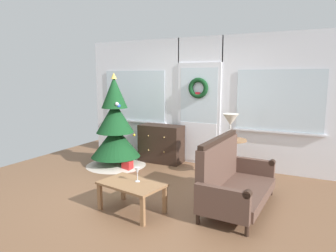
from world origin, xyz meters
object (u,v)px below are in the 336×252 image
Objects in this scene: side_table at (232,151)px; coffee_table at (132,187)px; settee_sofa at (231,180)px; dresser_cabinet at (161,144)px; table_lamp at (231,123)px; wine_glass at (137,171)px; christmas_tree at (115,131)px; gift_box at (127,165)px.

coffee_table is (-0.83, -1.94, -0.16)m from side_table.
coffee_table is at bearing -146.73° from settee_sofa.
dresser_cabinet is 0.59× the size of settee_sofa.
side_table is at bearing -12.26° from dresser_cabinet.
table_lamp is at bearing 106.42° from settee_sofa.
side_table is at bearing 67.01° from wine_glass.
christmas_tree is 2.78m from settee_sofa.
christmas_tree is at bearing 157.33° from gift_box.
christmas_tree is at bearing -172.99° from side_table.
christmas_tree is 2.24m from coffee_table.
wine_glass is (-0.73, -1.90, -0.44)m from table_lamp.
side_table is 2.11m from coffee_table.
coffee_table is at bearing -116.60° from wine_glass.
side_table is (-0.30, 1.20, 0.12)m from settee_sofa.
christmas_tree is 2.32m from side_table.
side_table is at bearing 7.01° from christmas_tree.
dresser_cabinet is at bearing 168.70° from table_lamp.
dresser_cabinet is 0.90m from gift_box.
settee_sofa is 1.29m from wine_glass.
dresser_cabinet is at bearing 108.54° from coffee_table.
settee_sofa is 1.24m from side_table.
christmas_tree reaches higher than settee_sofa.
christmas_tree is 2.19m from wine_glass.
dresser_cabinet reaches higher than gift_box.
dresser_cabinet is 4.62× the size of wine_glass.
wine_glass is (0.81, -2.21, 0.15)m from dresser_cabinet.
dresser_cabinet is at bearing 167.74° from side_table.
settee_sofa is at bearing -73.58° from table_lamp.
dresser_cabinet is 2.35m from wine_glass.
gift_box is at bearing -111.95° from dresser_cabinet.
table_lamp is at bearing -11.30° from dresser_cabinet.
coffee_table is at bearing -71.46° from dresser_cabinet.
table_lamp is at bearing 68.77° from coffee_table.
gift_box is at bearing 128.49° from wine_glass.
christmas_tree is at bearing 131.56° from coffee_table.
dresser_cabinet is (0.70, 0.63, -0.31)m from christmas_tree.
wine_glass is (0.04, 0.08, 0.20)m from coffee_table.
dresser_cabinet is 2.41m from coffee_table.
coffee_table is 0.22m from wine_glass.
gift_box is at bearing -166.98° from side_table.
christmas_tree is at bearing 160.66° from settee_sofa.
table_lamp is (-0.36, 1.24, 0.60)m from settee_sofa.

